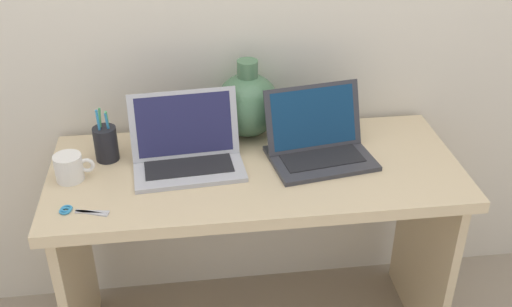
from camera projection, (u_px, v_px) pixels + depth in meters
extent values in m
cube|color=beige|center=(244.00, 2.00, 2.04)|extent=(4.40, 0.04, 2.40)
cube|color=#D1B78C|center=(256.00, 172.00, 2.00)|extent=(1.34, 0.58, 0.04)
cube|color=#D1B78C|center=(77.00, 275.00, 2.12)|extent=(0.03, 0.49, 0.71)
cube|color=#D1B78C|center=(424.00, 246.00, 2.26)|extent=(0.03, 0.49, 0.71)
cube|color=#B2B2B7|center=(189.00, 167.00, 1.97)|extent=(0.37, 0.25, 0.01)
cube|color=black|center=(189.00, 165.00, 1.97)|extent=(0.29, 0.16, 0.00)
cube|color=#B2B2B7|center=(184.00, 124.00, 1.98)|extent=(0.36, 0.10, 0.22)
cube|color=#23234C|center=(184.00, 124.00, 1.98)|extent=(0.31, 0.09, 0.19)
cube|color=#333338|center=(321.00, 158.00, 2.02)|extent=(0.36, 0.29, 0.01)
cube|color=black|center=(321.00, 156.00, 2.01)|extent=(0.28, 0.18, 0.00)
cube|color=#333338|center=(313.00, 117.00, 2.03)|extent=(0.34, 0.13, 0.21)
cube|color=navy|center=(313.00, 117.00, 2.03)|extent=(0.30, 0.12, 0.19)
ellipsoid|color=#47704C|center=(248.00, 105.00, 2.12)|extent=(0.22, 0.22, 0.23)
cylinder|color=#47704C|center=(247.00, 69.00, 2.05)|extent=(0.07, 0.07, 0.06)
cylinder|color=white|center=(69.00, 167.00, 1.90)|extent=(0.09, 0.09, 0.09)
torus|color=white|center=(87.00, 165.00, 1.91)|extent=(0.05, 0.01, 0.05)
cylinder|color=black|center=(106.00, 144.00, 2.00)|extent=(0.08, 0.08, 0.12)
cylinder|color=#4CA566|center=(101.00, 129.00, 1.98)|extent=(0.02, 0.02, 0.15)
cylinder|color=#338CBF|center=(109.00, 131.00, 1.97)|extent=(0.01, 0.03, 0.14)
cylinder|color=#338CBF|center=(100.00, 131.00, 1.96)|extent=(0.01, 0.01, 0.15)
cylinder|color=#4CA566|center=(109.00, 130.00, 1.97)|extent=(0.01, 0.04, 0.15)
cube|color=#B7B7BC|center=(92.00, 212.00, 1.77)|extent=(0.10, 0.03, 0.00)
cube|color=#B7B7BC|center=(92.00, 213.00, 1.77)|extent=(0.10, 0.05, 0.00)
torus|color=#338CBF|center=(65.00, 211.00, 1.77)|extent=(0.03, 0.03, 0.01)
torus|color=#338CBF|center=(66.00, 209.00, 1.78)|extent=(0.03, 0.04, 0.01)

